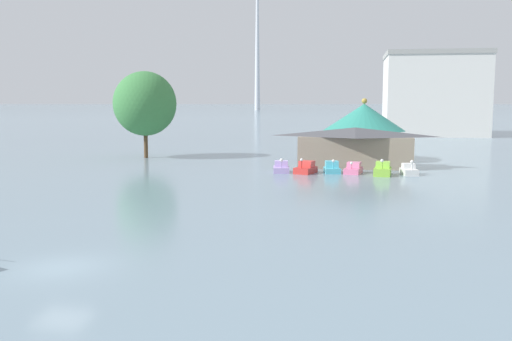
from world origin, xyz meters
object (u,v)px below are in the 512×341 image
at_px(pedal_boat_cyan, 332,168).
at_px(boathouse, 355,147).
at_px(pedal_boat_lavender, 281,168).
at_px(green_roof_pavilion, 364,128).
at_px(pedal_boat_white, 409,170).
at_px(background_building_block, 433,94).
at_px(pedal_boat_lime, 383,170).
at_px(pedal_boat_red, 306,168).
at_px(shoreline_tree_tall_left, 145,104).
at_px(pedal_boat_pink, 353,169).

bearing_deg(pedal_boat_cyan, boathouse, 148.10).
relative_size(pedal_boat_lavender, green_roof_pavilion, 0.26).
height_order(pedal_boat_white, background_building_block, background_building_block).
bearing_deg(green_roof_pavilion, pedal_boat_lime, -83.65).
bearing_deg(background_building_block, green_roof_pavilion, -105.90).
bearing_deg(pedal_boat_red, pedal_boat_cyan, 124.10).
xyz_separation_m(pedal_boat_lavender, pedal_boat_cyan, (5.36, 0.37, 0.01)).
distance_m(pedal_boat_red, pedal_boat_lime, 7.89).
xyz_separation_m(pedal_boat_lime, shoreline_tree_tall_left, (-30.19, 12.99, 6.61)).
distance_m(pedal_boat_lime, green_roof_pavilion, 15.42).
height_order(pedal_boat_lime, shoreline_tree_tall_left, shoreline_tree_tall_left).
distance_m(pedal_boat_pink, green_roof_pavilion, 14.32).
bearing_deg(shoreline_tree_tall_left, pedal_boat_white, -20.30).
bearing_deg(boathouse, shoreline_tree_tall_left, 167.13).
distance_m(pedal_boat_red, pedal_boat_cyan, 2.79).
height_order(pedal_boat_cyan, green_roof_pavilion, green_roof_pavilion).
relative_size(pedal_boat_white, background_building_block, 0.12).
xyz_separation_m(pedal_boat_white, boathouse, (-5.50, 5.91, 1.89)).
bearing_deg(pedal_boat_red, boathouse, 160.93).
bearing_deg(pedal_boat_white, boathouse, -147.01).
relative_size(pedal_boat_cyan, pedal_boat_white, 0.97).
bearing_deg(boathouse, background_building_block, 75.08).
height_order(pedal_boat_red, pedal_boat_lime, pedal_boat_lime).
bearing_deg(pedal_boat_red, pedal_boat_lavender, -77.79).
relative_size(shoreline_tree_tall_left, background_building_block, 0.54).
xyz_separation_m(boathouse, green_roof_pavilion, (1.14, 8.17, 1.76)).
relative_size(pedal_boat_cyan, boathouse, 0.18).
height_order(pedal_boat_red, pedal_boat_pink, pedal_boat_red).
relative_size(pedal_boat_white, green_roof_pavilion, 0.25).
height_order(pedal_boat_lime, pedal_boat_white, pedal_boat_lime).
xyz_separation_m(pedal_boat_pink, pedal_boat_lime, (2.94, -1.13, 0.10)).
xyz_separation_m(pedal_boat_pink, green_roof_pavilion, (1.28, 13.78, 3.66)).
bearing_deg(pedal_boat_pink, pedal_boat_lavender, -75.80).
bearing_deg(pedal_boat_white, pedal_boat_cyan, -101.64).
xyz_separation_m(pedal_boat_lavender, background_building_block, (24.99, 70.76, 8.48)).
xyz_separation_m(boathouse, shoreline_tree_tall_left, (-27.39, 6.26, 4.81)).
relative_size(pedal_boat_red, green_roof_pavilion, 0.29).
height_order(pedal_boat_lavender, pedal_boat_white, pedal_boat_white).
relative_size(pedal_boat_lavender, pedal_boat_lime, 0.87).
height_order(pedal_boat_pink, green_roof_pavilion, green_roof_pavilion).
bearing_deg(pedal_boat_white, pedal_boat_pink, -103.03).
bearing_deg(green_roof_pavilion, background_building_block, 74.10).
bearing_deg(pedal_boat_white, pedal_boat_lavender, -99.36).
height_order(pedal_boat_red, green_roof_pavilion, green_roof_pavilion).
relative_size(pedal_boat_pink, shoreline_tree_tall_left, 0.26).
bearing_deg(shoreline_tree_tall_left, boathouse, -12.87).
distance_m(pedal_boat_lavender, shoreline_tree_tall_left, 24.13).
bearing_deg(boathouse, pedal_boat_white, -47.07).
relative_size(pedal_boat_red, pedal_boat_lime, 0.98).
distance_m(pedal_boat_cyan, boathouse, 6.44).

